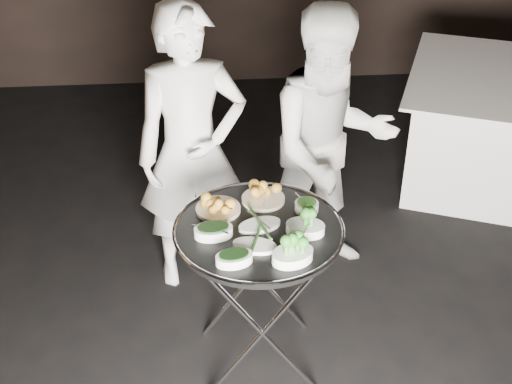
{
  "coord_description": "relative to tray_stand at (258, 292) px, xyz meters",
  "views": [
    {
      "loc": [
        -0.18,
        -2.62,
        2.76
      ],
      "look_at": [
        0.04,
        0.13,
        0.95
      ],
      "focal_mm": 50.0,
      "sensor_mm": 36.0,
      "label": 1
    }
  ],
  "objects": [
    {
      "name": "broccoli_bowl_a",
      "position": [
        0.21,
        -0.05,
        0.42
      ],
      "size": [
        0.2,
        0.17,
        0.07
      ],
      "rotation": [
        0.0,
        0.0,
        -0.26
      ],
      "color": "white",
      "rests_on": "serving_tray"
    },
    {
      "name": "dining_table",
      "position": [
        1.87,
        1.66,
        -0.07
      ],
      "size": [
        1.37,
        1.37,
        0.78
      ],
      "rotation": [
        0.0,
        0.0,
        -0.38
      ],
      "color": "white",
      "rests_on": "floor"
    },
    {
      "name": "waiter_right",
      "position": [
        0.46,
        0.79,
        0.34
      ],
      "size": [
        0.89,
        0.75,
        1.62
      ],
      "primitive_type": "imported",
      "rotation": [
        0.0,
        0.0,
        0.2
      ],
      "color": "silver",
      "rests_on": "floor"
    },
    {
      "name": "waiter_left",
      "position": [
        -0.3,
        0.75,
        0.37
      ],
      "size": [
        0.67,
        0.5,
        1.66
      ],
      "primitive_type": "imported",
      "rotation": [
        0.0,
        0.0,
        0.18
      ],
      "color": "silver",
      "rests_on": "floor"
    },
    {
      "name": "spinach_bowl_b",
      "position": [
        -0.12,
        -0.24,
        0.41
      ],
      "size": [
        0.18,
        0.14,
        0.07
      ],
      "rotation": [
        0.0,
        0.0,
        0.21
      ],
      "color": "white",
      "rests_on": "serving_tray"
    },
    {
      "name": "tray_stand",
      "position": [
        0.0,
        0.0,
        0.0
      ],
      "size": [
        0.57,
        0.48,
        0.83
      ],
      "rotation": [
        0.0,
        0.0,
        0.17
      ],
      "color": "silver",
      "rests_on": "floor"
    },
    {
      "name": "broccoli_bowl_b",
      "position": [
        0.12,
        -0.24,
        0.42
      ],
      "size": [
        0.22,
        0.19,
        0.08
      ],
      "rotation": [
        0.0,
        0.0,
        0.36
      ],
      "color": "white",
      "rests_on": "serving_tray"
    },
    {
      "name": "potato_plate_a",
      "position": [
        -0.18,
        0.16,
        0.42
      ],
      "size": [
        0.22,
        0.22,
        0.08
      ],
      "rotation": [
        0.0,
        0.0,
        0.41
      ],
      "color": "beige",
      "rests_on": "serving_tray"
    },
    {
      "name": "spinach_bowl_a",
      "position": [
        -0.21,
        -0.04,
        0.42
      ],
      "size": [
        0.18,
        0.13,
        0.07
      ],
      "rotation": [
        0.0,
        0.0,
        0.1
      ],
      "color": "white",
      "rests_on": "serving_tray"
    },
    {
      "name": "serving_utensils",
      "position": [
        0.02,
        0.07,
        0.43
      ],
      "size": [
        0.57,
        0.43,
        0.01
      ],
      "color": "silver",
      "rests_on": "serving_tray"
    },
    {
      "name": "asparagus_plate_b",
      "position": [
        -0.03,
        -0.14,
        0.4
      ],
      "size": [
        0.22,
        0.16,
        0.04
      ],
      "rotation": [
        0.0,
        0.0,
        -0.28
      ],
      "color": "white",
      "rests_on": "serving_tray"
    },
    {
      "name": "serving_tray",
      "position": [
        0.0,
        -0.0,
        0.37
      ],
      "size": [
        0.78,
        0.78,
        0.04
      ],
      "color": "black",
      "rests_on": "tray_stand"
    },
    {
      "name": "potato_plate_b",
      "position": [
        0.04,
        0.22,
        0.42
      ],
      "size": [
        0.21,
        0.21,
        0.08
      ],
      "rotation": [
        0.0,
        0.0,
        -0.22
      ],
      "color": "beige",
      "rests_on": "serving_tray"
    },
    {
      "name": "greens_bowl",
      "position": [
        0.24,
        0.13,
        0.41
      ],
      "size": [
        0.12,
        0.12,
        0.07
      ],
      "rotation": [
        0.0,
        0.0,
        -0.43
      ],
      "color": "white",
      "rests_on": "serving_tray"
    },
    {
      "name": "floor",
      "position": [
        -0.04,
        0.02,
        -0.49
      ],
      "size": [
        6.0,
        7.0,
        0.05
      ],
      "primitive_type": "cube",
      "color": "black",
      "rests_on": "ground"
    },
    {
      "name": "asparagus_plate_a",
      "position": [
        0.0,
        0.01,
        0.4
      ],
      "size": [
        0.22,
        0.16,
        0.04
      ],
      "rotation": [
        0.0,
        0.0,
        0.29
      ],
      "color": "white",
      "rests_on": "serving_tray"
    }
  ]
}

